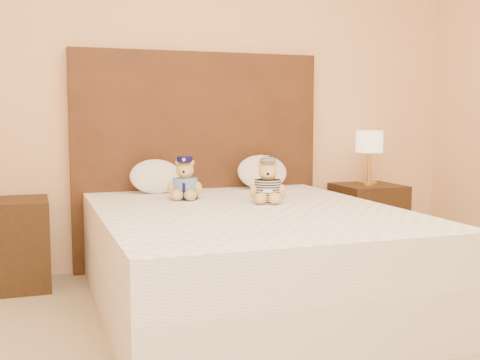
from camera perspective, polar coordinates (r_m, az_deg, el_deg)
name	(u,v)px	position (r m, az deg, el deg)	size (l,w,h in m)	color
bed	(247,257)	(3.37, 0.67, -7.33)	(1.60, 2.00, 0.55)	white
headboard	(198,160)	(4.25, -3.96, 1.92)	(1.75, 0.08, 1.50)	#4C2D17
nightstand_left	(11,244)	(3.96, -20.89, -5.71)	(0.45, 0.45, 0.55)	#352111
nightstand_right	(368,221)	(4.61, 12.00, -3.83)	(0.45, 0.45, 0.55)	#352111
lamp	(369,144)	(4.55, 12.15, 3.31)	(0.20, 0.20, 0.40)	gold
teddy_police	(185,178)	(3.68, -5.25, 0.17)	(0.22, 0.21, 0.26)	#B38D45
teddy_prisoner	(268,181)	(3.51, 2.65, -0.13)	(0.23, 0.22, 0.25)	#B38D45
pillow_left	(156,175)	(4.00, -7.99, 0.50)	(0.34, 0.22, 0.24)	white
pillow_right	(262,170)	(4.21, 2.13, 0.93)	(0.36, 0.24, 0.26)	white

